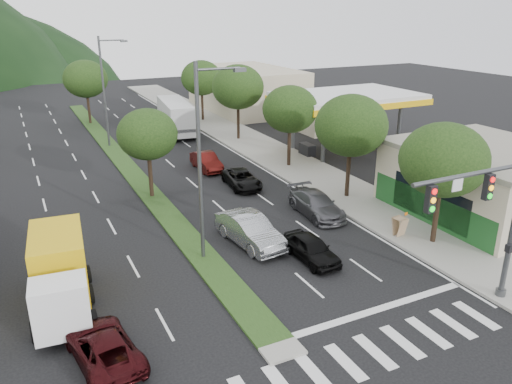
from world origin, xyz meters
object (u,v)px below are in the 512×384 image
tree_r_d (238,87)px  car_queue_d (242,179)px  traffic_signal (493,208)px  car_queue_c (206,161)px  tree_r_a (444,160)px  tree_med_far (85,79)px  car_queue_b (316,204)px  tree_r_e (201,78)px  tree_r_b (351,126)px  sedan_silver (250,230)px  tree_r_c (290,109)px  streetlight_near (203,154)px  suv_maroon (104,347)px  car_queue_a (311,249)px  a_frame_sign (400,225)px  streetlight_mid (106,87)px  motorhome (176,116)px  tree_med_near (147,134)px  box_truck (60,275)px

tree_r_d → car_queue_d: tree_r_d is taller
traffic_signal → car_queue_d: (-2.57, 18.74, -4.04)m
tree_r_d → car_queue_c: size_ratio=1.71×
tree_r_a → car_queue_d: tree_r_a is taller
tree_med_far → car_queue_b: (8.44, -33.67, -4.29)m
tree_r_e → tree_r_b: bearing=-90.0°
sedan_silver → car_queue_c: 14.05m
tree_r_c → streetlight_near: 16.85m
suv_maroon → car_queue_a: bearing=-171.2°
streetlight_near → car_queue_a: size_ratio=2.60×
suv_maroon → a_frame_sign: (16.94, 3.42, 0.18)m
streetlight_mid → motorhome: streetlight_mid is taller
streetlight_mid → car_queue_d: bearing=-68.4°
streetlight_mid → traffic_signal: bearing=-75.7°
tree_r_a → tree_med_near: (-12.00, 14.00, -0.39)m
tree_r_c → car_queue_c: bearing=160.9°
traffic_signal → tree_med_far: tree_med_far is taller
streetlight_mid → car_queue_a: 28.50m
tree_r_a → a_frame_sign: tree_r_a is taller
tree_r_b → sedan_silver: (-9.10, -3.58, -4.21)m
streetlight_mid → car_queue_c: size_ratio=2.39×
traffic_signal → tree_med_near: bearing=114.8°
car_queue_d → streetlight_mid: bearing=116.8°
a_frame_sign → suv_maroon: bearing=-176.6°
car_queue_a → a_frame_sign: (5.90, 0.08, 0.13)m
box_truck → motorhome: size_ratio=0.72×
tree_r_c → car_queue_a: size_ratio=1.68×
tree_r_a → motorhome: tree_r_a is taller
car_queue_c → tree_r_e: bearing=70.5°
tree_r_b → car_queue_a: tree_r_b is taller
suv_maroon → car_queue_c: (11.75, 20.20, 0.08)m
tree_r_e → traffic_signal: bearing=-94.1°
tree_r_c → tree_r_d: tree_r_d is taller
suv_maroon → car_queue_a: size_ratio=1.15×
tree_med_near → tree_r_c: bearing=9.5°
tree_med_far → car_queue_a: (4.92, -38.67, -4.35)m
sedan_silver → box_truck: bearing=-176.4°
tree_r_e → tree_med_far: 12.65m
tree_med_far → streetlight_mid: (0.21, -11.00, 0.58)m
traffic_signal → box_truck: size_ratio=1.08×
sedan_silver → car_queue_a: bearing=-63.3°
traffic_signal → motorhome: traffic_signal is taller
tree_med_far → suv_maroon: 42.67m
car_queue_d → streetlight_near: bearing=-119.0°
car_queue_d → tree_med_near: bearing=178.2°
box_truck → a_frame_sign: 17.90m
tree_r_d → streetlight_near: bearing=-118.2°
tree_med_near → streetlight_near: size_ratio=0.60×
tree_r_c → box_truck: size_ratio=1.00×
streetlight_near → car_queue_c: streetlight_near is taller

